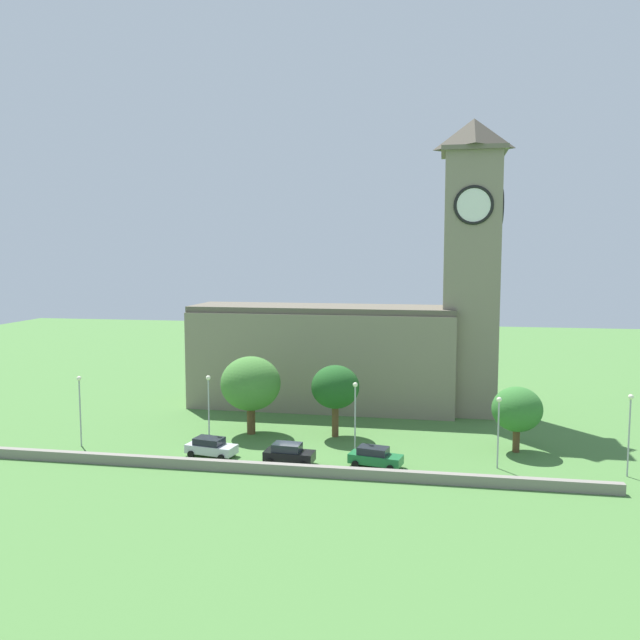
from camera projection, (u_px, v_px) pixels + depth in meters
ground_plane at (320, 419)px, 71.70m from camera, size 200.00×200.00×0.00m
church at (361, 333)px, 76.42m from camera, size 36.57×9.49×33.39m
quay_barrier at (283, 469)px, 53.75m from camera, size 53.62×0.70×0.89m
car_silver at (211, 447)px, 58.56m from camera, size 4.82×2.89×1.70m
car_black at (289, 454)px, 56.28m from camera, size 4.45×2.45×1.85m
car_green at (375, 457)px, 55.59m from camera, size 4.83×2.83×1.74m
streetlamp_west_end at (80, 399)px, 61.31m from camera, size 0.44×0.44×6.79m
streetlamp_west_mid at (209, 400)px, 60.58m from camera, size 0.44×0.44×7.00m
streetlamp_central at (355, 407)px, 57.82m from camera, size 0.44×0.44×6.90m
streetlamp_east_mid at (499, 420)px, 54.89m from camera, size 0.44×0.44×6.22m
streetlamp_east_end at (630, 422)px, 52.77m from camera, size 0.44×0.44×6.92m
tree_riverside_west at (517, 409)px, 59.54m from camera, size 4.62×4.62×6.12m
tree_riverside_east at (335, 387)px, 64.51m from camera, size 4.84×4.84×7.26m
tree_churchyard at (251, 384)px, 65.49m from camera, size 6.12×6.12×7.99m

